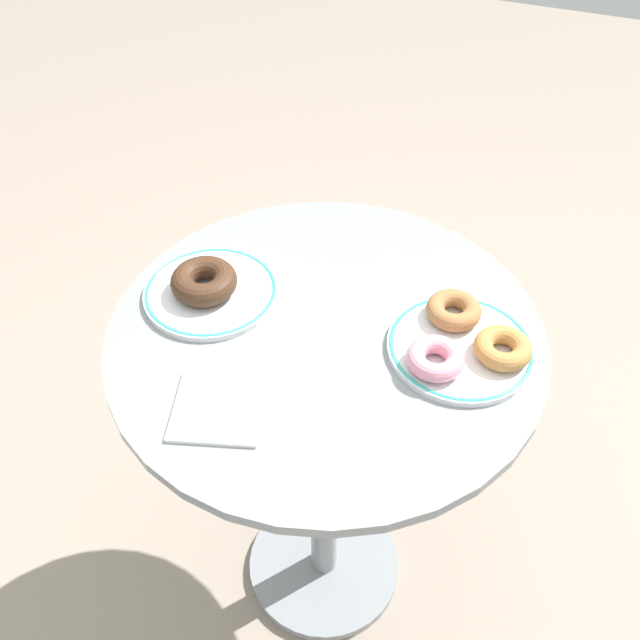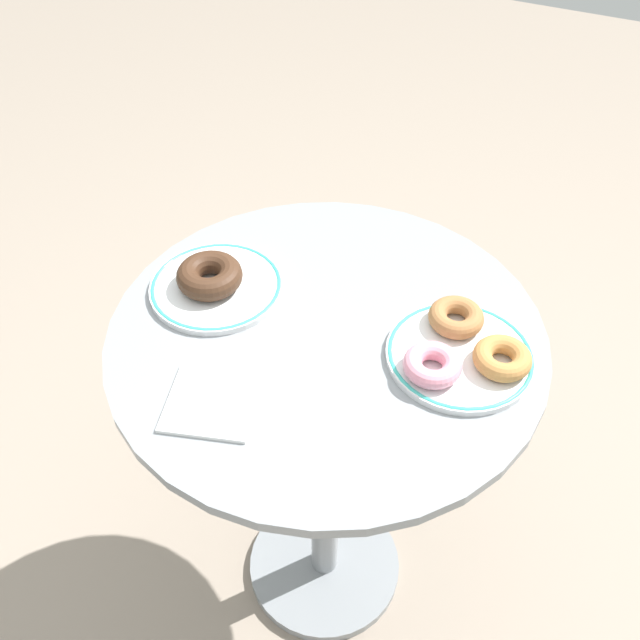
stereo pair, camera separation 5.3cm
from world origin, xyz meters
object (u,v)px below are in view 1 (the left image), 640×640
donut_cinnamon (454,310)px  paper_napkin (218,408)px  cafe_table (325,425)px  plate_left (211,292)px  plate_right (460,347)px  donut_pink_frosted (435,358)px  donut_chocolate (204,281)px  donut_old_fashioned (503,348)px

donut_cinnamon → paper_napkin: size_ratio=0.69×
paper_napkin → cafe_table: bearing=67.8°
plate_left → donut_cinnamon: 0.37m
plate_right → paper_napkin: plate_right is taller
donut_pink_frosted → paper_napkin: 0.30m
cafe_table → donut_pink_frosted: (0.17, -0.02, 0.26)m
cafe_table → donut_chocolate: size_ratio=7.38×
cafe_table → plate_right: (0.19, 0.03, 0.24)m
plate_right → donut_cinnamon: 0.06m
donut_chocolate → donut_cinnamon: size_ratio=1.26×
donut_chocolate → donut_pink_frosted: donut_chocolate is taller
cafe_table → donut_cinnamon: bearing=26.2°
donut_chocolate → paper_napkin: 0.23m
plate_left → paper_napkin: 0.23m
donut_chocolate → cafe_table: bearing=-0.1°
donut_old_fashioned → paper_napkin: (-0.33, -0.23, -0.02)m
plate_left → donut_pink_frosted: 0.36m
cafe_table → donut_cinnamon: (0.17, 0.08, 0.26)m
plate_left → donut_chocolate: size_ratio=2.03×
donut_pink_frosted → paper_napkin: bearing=-145.1°
donut_chocolate → donut_pink_frosted: (0.37, -0.02, -0.00)m
plate_left → donut_old_fashioned: size_ratio=2.56×
donut_cinnamon → donut_pink_frosted: bearing=-90.1°
plate_right → donut_cinnamon: donut_cinnamon is taller
plate_right → paper_napkin: size_ratio=1.79×
donut_old_fashioned → donut_cinnamon: same height
cafe_table → donut_cinnamon: size_ratio=9.31×
donut_cinnamon → donut_old_fashioned: bearing=-31.0°
cafe_table → plate_left: size_ratio=3.63×
plate_right → donut_old_fashioned: bearing=2.1°
cafe_table → plate_left: plate_left is taller
plate_right → donut_pink_frosted: donut_pink_frosted is taller
donut_old_fashioned → paper_napkin: bearing=-145.6°
donut_old_fashioned → donut_pink_frosted: size_ratio=1.00×
plate_left → donut_pink_frosted: bearing=-3.9°
cafe_table → plate_right: size_ratio=3.60×
donut_old_fashioned → paper_napkin: 0.40m
cafe_table → donut_chocolate: bearing=179.9°
donut_pink_frosted → donut_old_fashioned: bearing=33.1°
donut_cinnamon → plate_right: bearing=-64.2°
cafe_table → donut_pink_frosted: donut_pink_frosted is taller
plate_left → plate_right: bearing=3.9°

